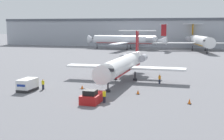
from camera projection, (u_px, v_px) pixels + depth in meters
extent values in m
plane|color=slate|center=(92.00, 103.00, 42.59)|extent=(600.00, 600.00, 0.00)
cube|color=#9EA3AD|center=(173.00, 34.00, 155.90)|extent=(180.00, 16.00, 12.87)
cube|color=#4C515B|center=(173.00, 20.00, 154.90)|extent=(180.00, 16.80, 1.20)
cylinder|color=white|center=(123.00, 65.00, 58.63)|extent=(3.04, 21.83, 3.02)
cone|color=white|center=(104.00, 74.00, 47.09)|extent=(3.02, 2.42, 3.02)
cube|color=black|center=(106.00, 70.00, 47.94)|extent=(2.57, 0.70, 0.44)
cone|color=white|center=(137.00, 58.00, 70.60)|extent=(2.72, 3.32, 2.72)
cube|color=maroon|center=(123.00, 70.00, 58.77)|extent=(2.74, 19.65, 0.20)
cube|color=white|center=(159.00, 69.00, 57.98)|extent=(10.07, 2.92, 0.36)
cube|color=white|center=(92.00, 66.00, 61.55)|extent=(10.07, 2.92, 0.36)
cylinder|color=#ADADB7|center=(143.00, 58.00, 66.71)|extent=(1.42, 3.29, 1.42)
cylinder|color=#ADADB7|center=(124.00, 57.00, 67.89)|extent=(1.42, 3.29, 1.42)
cube|color=maroon|center=(137.00, 41.00, 70.69)|extent=(0.24, 2.20, 4.61)
cube|color=white|center=(137.00, 31.00, 70.36)|extent=(8.30, 1.81, 0.20)
cylinder|color=black|center=(108.00, 87.00, 49.53)|extent=(0.24, 0.24, 1.72)
cylinder|color=black|center=(108.00, 91.00, 49.62)|extent=(0.80, 0.80, 0.40)
cylinder|color=black|center=(115.00, 75.00, 61.11)|extent=(0.24, 0.24, 1.72)
cylinder|color=black|center=(115.00, 78.00, 61.20)|extent=(0.80, 0.80, 0.40)
cylinder|color=black|center=(135.00, 76.00, 60.04)|extent=(0.24, 0.24, 1.72)
cylinder|color=black|center=(135.00, 79.00, 60.13)|extent=(0.80, 0.80, 0.40)
cube|color=#B21919|center=(93.00, 98.00, 43.07)|extent=(2.35, 4.59, 1.20)
cube|color=black|center=(90.00, 93.00, 41.98)|extent=(1.65, 1.65, 0.70)
cube|color=black|center=(98.00, 96.00, 45.20)|extent=(2.12, 0.30, 0.72)
cube|color=#232326|center=(28.00, 90.00, 50.49)|extent=(2.04, 3.73, 0.45)
cube|color=silver|center=(27.00, 84.00, 50.35)|extent=(2.04, 3.73, 1.54)
cube|color=navy|center=(21.00, 86.00, 48.56)|extent=(1.43, 0.04, 0.36)
cube|color=#232838|center=(104.00, 100.00, 42.66)|extent=(0.32, 0.20, 0.88)
cube|color=yellow|center=(104.00, 94.00, 42.55)|extent=(0.40, 0.24, 0.70)
sphere|color=tan|center=(104.00, 91.00, 42.49)|extent=(0.26, 0.26, 0.26)
cube|color=#232838|center=(160.00, 82.00, 56.67)|extent=(0.32, 0.20, 0.83)
cube|color=orange|center=(160.00, 77.00, 56.57)|extent=(0.40, 0.24, 0.65)
sphere|color=tan|center=(160.00, 75.00, 56.50)|extent=(0.24, 0.24, 0.24)
cube|color=#232838|center=(43.00, 87.00, 51.69)|extent=(0.32, 0.20, 0.82)
cube|color=yellow|center=(43.00, 83.00, 51.59)|extent=(0.40, 0.24, 0.65)
sphere|color=tan|center=(43.00, 80.00, 51.53)|extent=(0.24, 0.24, 0.24)
cube|color=black|center=(82.00, 89.00, 52.20)|extent=(0.67, 0.67, 0.04)
cone|color=orange|center=(82.00, 87.00, 52.15)|extent=(0.48, 0.48, 0.58)
cube|color=black|center=(138.00, 94.00, 48.15)|extent=(0.61, 0.61, 0.04)
cone|color=orange|center=(138.00, 92.00, 48.10)|extent=(0.43, 0.43, 0.65)
cube|color=black|center=(189.00, 104.00, 42.11)|extent=(0.57, 0.57, 0.04)
cone|color=orange|center=(189.00, 101.00, 42.05)|extent=(0.41, 0.41, 0.72)
cylinder|color=silver|center=(125.00, 40.00, 139.29)|extent=(29.08, 6.22, 4.00)
cone|color=silver|center=(92.00, 39.00, 144.82)|extent=(3.50, 4.24, 4.00)
cube|color=black|center=(94.00, 38.00, 144.28)|extent=(0.96, 3.45, 0.44)
cone|color=silver|center=(161.00, 41.00, 133.56)|extent=(4.67, 3.93, 3.60)
cube|color=maroon|center=(125.00, 43.00, 139.47)|extent=(26.17, 5.59, 0.20)
cube|color=silver|center=(120.00, 43.00, 129.03)|extent=(4.53, 17.52, 0.36)
cube|color=silver|center=(134.00, 41.00, 148.81)|extent=(4.53, 17.52, 0.36)
cylinder|color=#ADADB7|center=(150.00, 40.00, 132.35)|extent=(3.15, 2.23, 2.00)
cylinder|color=#ADADB7|center=(153.00, 39.00, 137.73)|extent=(3.15, 2.23, 2.00)
cube|color=maroon|center=(164.00, 30.00, 132.62)|extent=(2.21, 0.41, 5.00)
cube|color=silver|center=(164.00, 24.00, 132.26)|extent=(2.49, 9.11, 0.20)
cylinder|color=black|center=(97.00, 46.00, 144.35)|extent=(0.24, 0.24, 2.11)
cylinder|color=black|center=(97.00, 48.00, 144.47)|extent=(0.80, 0.80, 0.40)
cylinder|color=black|center=(131.00, 47.00, 141.43)|extent=(0.24, 0.24, 2.11)
cylinder|color=black|center=(131.00, 48.00, 141.55)|extent=(0.80, 0.80, 0.40)
cylinder|color=black|center=(127.00, 47.00, 136.60)|extent=(0.24, 0.24, 2.11)
cylinder|color=black|center=(127.00, 49.00, 136.73)|extent=(0.80, 0.80, 0.40)
cylinder|color=white|center=(200.00, 41.00, 129.19)|extent=(9.89, 26.58, 4.17)
cone|color=white|center=(209.00, 43.00, 114.54)|extent=(4.80, 4.17, 4.17)
cube|color=black|center=(208.00, 41.00, 115.75)|extent=(3.61, 1.47, 0.44)
cone|color=white|center=(193.00, 39.00, 144.46)|extent=(4.67, 5.30, 3.75)
cube|color=orange|center=(200.00, 44.00, 129.38)|extent=(8.90, 23.92, 0.20)
cube|color=white|center=(173.00, 43.00, 131.23)|extent=(18.19, 7.09, 0.36)
cylinder|color=#ADADB7|center=(201.00, 39.00, 139.88)|extent=(2.62, 3.37, 2.00)
cylinder|color=#ADADB7|center=(188.00, 39.00, 140.20)|extent=(2.62, 3.37, 2.00)
cube|color=orange|center=(193.00, 29.00, 144.72)|extent=(0.72, 2.20, 5.00)
cube|color=white|center=(193.00, 24.00, 144.36)|extent=(9.18, 3.75, 0.20)
cylinder|color=black|center=(207.00, 51.00, 117.62)|extent=(0.24, 0.24, 2.11)
cylinder|color=black|center=(207.00, 53.00, 117.74)|extent=(0.80, 0.80, 0.40)
cylinder|color=black|center=(192.00, 48.00, 131.67)|extent=(0.24, 0.24, 2.11)
cylinder|color=black|center=(192.00, 50.00, 131.80)|extent=(0.80, 0.80, 0.40)
cylinder|color=black|center=(205.00, 48.00, 131.38)|extent=(0.24, 0.24, 2.11)
cylinder|color=black|center=(205.00, 50.00, 131.50)|extent=(0.80, 0.80, 0.40)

